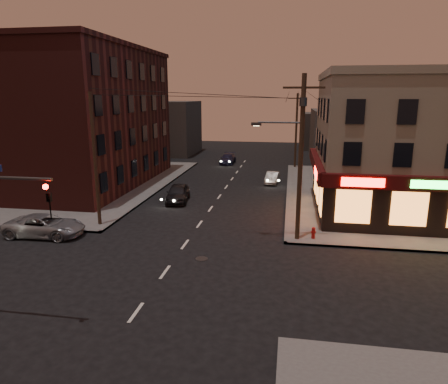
% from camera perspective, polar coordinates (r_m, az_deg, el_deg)
% --- Properties ---
extents(ground, '(120.00, 120.00, 0.00)m').
position_cam_1_polar(ground, '(21.30, -8.43, -11.26)').
color(ground, black).
rests_on(ground, ground).
extents(sidewalk_ne, '(24.00, 28.00, 0.15)m').
position_cam_1_polar(sidewalk_ne, '(40.15, 26.34, -0.51)').
color(sidewalk_ne, '#514F4C').
rests_on(sidewalk_ne, ground).
extents(sidewalk_nw, '(24.00, 28.00, 0.15)m').
position_cam_1_polar(sidewalk_nw, '(45.34, -22.97, 1.32)').
color(sidewalk_nw, '#514F4C').
rests_on(sidewalk_nw, ground).
extents(pizza_building, '(15.85, 12.85, 10.50)m').
position_cam_1_polar(pizza_building, '(33.42, 26.56, 6.09)').
color(pizza_building, gray).
rests_on(pizza_building, sidewalk_ne).
extents(brick_apartment, '(12.00, 20.00, 13.00)m').
position_cam_1_polar(brick_apartment, '(42.73, -19.77, 9.84)').
color(brick_apartment, '#461916').
rests_on(brick_apartment, sidewalk_nw).
extents(bg_building_ne_a, '(10.00, 12.00, 7.00)m').
position_cam_1_polar(bg_building_ne_a, '(57.13, 17.47, 7.61)').
color(bg_building_ne_a, '#3F3D3A').
rests_on(bg_building_ne_a, ground).
extents(bg_building_nw, '(9.00, 10.00, 8.00)m').
position_cam_1_polar(bg_building_nw, '(63.49, -8.23, 9.09)').
color(bg_building_nw, '#3F3D3A').
rests_on(bg_building_nw, ground).
extents(bg_building_ne_b, '(8.00, 8.00, 6.00)m').
position_cam_1_polar(bg_building_ne_b, '(70.82, 14.32, 8.46)').
color(bg_building_ne_b, '#3F3D3A').
rests_on(bg_building_ne_b, ground).
extents(utility_pole_main, '(4.20, 0.44, 10.00)m').
position_cam_1_polar(utility_pole_main, '(24.35, 10.67, 5.96)').
color(utility_pole_main, '#382619').
rests_on(utility_pole_main, sidewalk_ne).
extents(utility_pole_far, '(0.26, 0.26, 9.00)m').
position_cam_1_polar(utility_pole_far, '(50.52, 10.28, 8.61)').
color(utility_pole_far, '#382619').
rests_on(utility_pole_far, sidewalk_ne).
extents(utility_pole_west, '(0.24, 0.24, 9.00)m').
position_cam_1_polar(utility_pole_west, '(28.34, -17.93, 4.33)').
color(utility_pole_west, '#382619').
rests_on(utility_pole_west, sidewalk_nw).
extents(suv_cross, '(5.11, 2.48, 1.40)m').
position_cam_1_polar(suv_cross, '(28.41, -24.22, -4.41)').
color(suv_cross, gray).
rests_on(suv_cross, ground).
extents(sedan_near, '(2.30, 4.54, 1.48)m').
position_cam_1_polar(sedan_near, '(34.49, -6.62, -0.15)').
color(sedan_near, black).
rests_on(sedan_near, ground).
extents(sedan_mid, '(1.53, 3.62, 1.16)m').
position_cam_1_polar(sedan_mid, '(41.82, 6.92, 2.07)').
color(sedan_mid, slate).
rests_on(sedan_mid, ground).
extents(sedan_far, '(1.84, 4.47, 1.29)m').
position_cam_1_polar(sedan_far, '(53.49, 0.55, 4.77)').
color(sedan_far, '#191A32').
rests_on(sedan_far, ground).
extents(fire_hydrant, '(0.34, 0.34, 0.74)m').
position_cam_1_polar(fire_hydrant, '(25.79, 12.65, -5.62)').
color(fire_hydrant, '#980F0D').
rests_on(fire_hydrant, sidewalk_ne).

